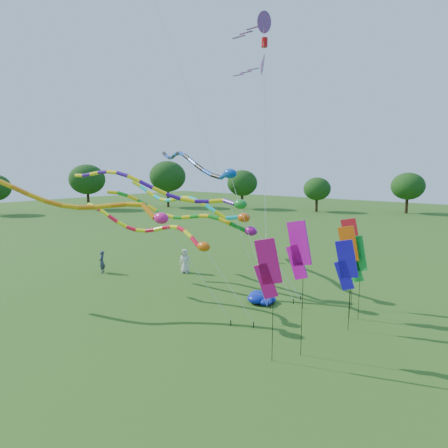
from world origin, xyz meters
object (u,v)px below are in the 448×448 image
Objects in this scene: tube_kite_orange at (75,200)px; blue_nylon_heap at (266,299)px; person_b at (102,262)px; person_c at (261,252)px; person_a at (185,261)px; tube_kite_red at (159,231)px.

tube_kite_orange is 9.57× the size of blue_nylon_heap.
person_b is 12.68m from person_c.
person_a is at bearing 70.88° from tube_kite_orange.
blue_nylon_heap is 0.87× the size of person_a.
person_b is at bearing 166.89° from tube_kite_red.
person_c is (1.99, 15.22, -5.29)m from tube_kite_orange.
person_b is (-8.00, 1.33, -3.39)m from tube_kite_red.
tube_kite_orange is 9.06× the size of person_b.
tube_kite_orange is at bearing -136.35° from blue_nylon_heap.
person_c is at bearing 59.64° from tube_kite_orange.
tube_kite_red is 7.43× the size of person_c.
person_b reaches higher than blue_nylon_heap.
person_b is at bearing -165.24° from person_a.
tube_kite_orange is at bearing 10.04° from person_b.
person_c is (-5.61, 7.97, 0.54)m from blue_nylon_heap.
tube_kite_red is 0.78× the size of tube_kite_orange.
blue_nylon_heap is 0.95× the size of person_b.
person_a is (-3.19, 5.25, -3.32)m from tube_kite_red.
tube_kite_red is 7.36m from blue_nylon_heap.
tube_kite_red is 12.15m from person_c.
tube_kite_orange reaches higher than tube_kite_red.
tube_kite_red is at bearing 30.94° from tube_kite_orange.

